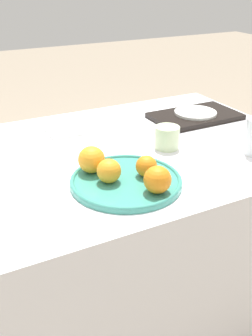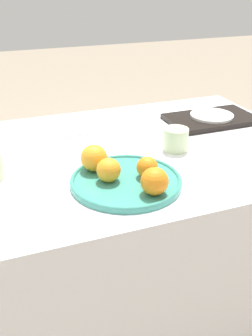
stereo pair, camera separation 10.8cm
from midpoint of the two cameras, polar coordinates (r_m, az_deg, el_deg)
The scene contains 11 objects.
ground_plane at distance 1.70m, azimuth -1.21°, elevation -19.99°, with size 12.00×12.00×0.00m, color gray.
table at distance 1.47m, azimuth -1.35°, elevation -10.55°, with size 1.47×0.87×0.70m.
fruit_platter at distance 1.10m, azimuth 2.81°, elevation -1.93°, with size 0.31×0.31×0.02m.
orange_0 at distance 1.10m, azimuth 5.92°, elevation 0.04°, with size 0.06×0.06×0.06m.
orange_1 at distance 1.07m, azimuth 0.32°, elevation -0.37°, with size 0.07×0.07×0.07m.
orange_2 at distance 1.02m, azimuth 7.20°, elevation -2.01°, with size 0.07×0.07×0.07m.
orange_3 at distance 1.13m, azimuth -1.96°, elevation 1.40°, with size 0.08×0.08×0.08m.
serving_tray at distance 1.61m, azimuth 14.20°, elevation 6.87°, with size 0.35×0.21×0.02m.
side_plate at distance 1.61m, azimuth 14.26°, elevation 7.37°, with size 0.17×0.17×0.01m.
cup_2 at distance 1.32m, azimuth 9.58°, elevation 4.07°, with size 0.08×0.08×0.08m.
napkin at distance 1.49m, azimuth -5.24°, elevation 5.77°, with size 0.12×0.15×0.01m.
Camera 2 is at (-0.33, -1.12, 1.24)m, focal length 42.00 mm.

